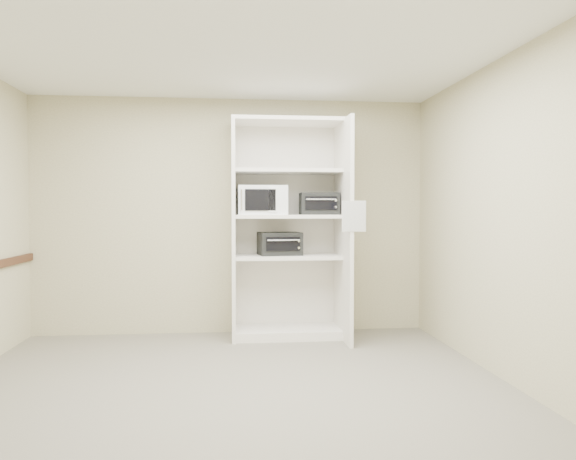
{
  "coord_description": "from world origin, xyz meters",
  "views": [
    {
      "loc": [
        -0.02,
        -4.52,
        1.42
      ],
      "look_at": [
        0.58,
        1.27,
        1.21
      ],
      "focal_mm": 35.0,
      "sensor_mm": 36.0,
      "label": 1
    }
  ],
  "objects": [
    {
      "name": "microwave",
      "position": [
        0.34,
        1.67,
        1.53
      ],
      "size": [
        0.53,
        0.41,
        0.32
      ],
      "primitive_type": "cube",
      "rotation": [
        0.0,
        0.0,
        -0.0
      ],
      "color": "white",
      "rests_on": "shelving_unit"
    },
    {
      "name": "toaster_oven_lower",
      "position": [
        0.53,
        1.7,
        1.05
      ],
      "size": [
        0.5,
        0.4,
        0.25
      ],
      "primitive_type": "cube",
      "rotation": [
        0.0,
        0.0,
        0.13
      ],
      "color": "black",
      "rests_on": "shelving_unit"
    },
    {
      "name": "wall_right",
      "position": [
        2.25,
        0.0,
        1.35
      ],
      "size": [
        0.02,
        4.0,
        2.7
      ],
      "primitive_type": "cube",
      "color": "beige",
      "rests_on": "ground"
    },
    {
      "name": "shelving_unit",
      "position": [
        0.67,
        1.7,
        1.13
      ],
      "size": [
        1.24,
        0.92,
        2.42
      ],
      "color": "white",
      "rests_on": "floor"
    },
    {
      "name": "wall_front",
      "position": [
        0.0,
        -2.0,
        1.35
      ],
      "size": [
        4.5,
        0.02,
        2.7
      ],
      "primitive_type": "cube",
      "color": "beige",
      "rests_on": "ground"
    },
    {
      "name": "toaster_oven_upper",
      "position": [
        0.98,
        1.68,
        1.49
      ],
      "size": [
        0.43,
        0.33,
        0.24
      ],
      "primitive_type": "cube",
      "rotation": [
        0.0,
        0.0,
        -0.02
      ],
      "color": "black",
      "rests_on": "shelving_unit"
    },
    {
      "name": "paper_sign",
      "position": [
        1.24,
        1.07,
        1.36
      ],
      "size": [
        0.24,
        0.02,
        0.31
      ],
      "primitive_type": "cube",
      "rotation": [
        0.0,
        0.0,
        0.04
      ],
      "color": "white",
      "rests_on": "shelving_unit"
    },
    {
      "name": "wall_back",
      "position": [
        0.0,
        2.0,
        1.35
      ],
      "size": [
        4.5,
        0.02,
        2.7
      ],
      "primitive_type": "cube",
      "color": "beige",
      "rests_on": "ground"
    },
    {
      "name": "floor",
      "position": [
        0.0,
        0.0,
        0.0
      ],
      "size": [
        4.5,
        4.0,
        0.01
      ],
      "primitive_type": "cube",
      "color": "slate",
      "rests_on": "ground"
    },
    {
      "name": "ceiling",
      "position": [
        0.0,
        0.0,
        2.7
      ],
      "size": [
        4.5,
        4.0,
        0.01
      ],
      "primitive_type": "cube",
      "color": "white"
    }
  ]
}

